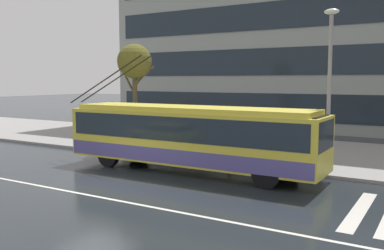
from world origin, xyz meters
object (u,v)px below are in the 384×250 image
Objects in this scene: pedestrian_walking_past at (139,121)px; pedestrian_at_shelter at (295,129)px; bus_shelter at (189,117)px; pedestrian_waiting_by_pole at (262,130)px; street_lamp at (330,76)px; trolleybus at (190,136)px; pedestrian_approaching_curb at (231,124)px; street_tree_bare at (135,63)px.

pedestrian_at_shelter is at bearing 8.26° from pedestrian_walking_past.
pedestrian_waiting_by_pole is (4.63, -1.37, -0.25)m from bus_shelter.
street_lamp is (1.69, -1.09, 2.40)m from pedestrian_at_shelter.
pedestrian_at_shelter is (3.41, 3.65, 0.12)m from trolleybus.
pedestrian_approaching_curb is 1.01× the size of pedestrian_walking_past.
pedestrian_walking_past is 0.35× the size of street_tree_bare.
trolleybus is 1.88× the size of street_lamp.
bus_shelter is 4.30m from street_tree_bare.
bus_shelter reaches higher than pedestrian_at_shelter.
street_tree_bare is (-0.78, 0.63, 3.07)m from pedestrian_walking_past.
trolleybus reaches higher than pedestrian_walking_past.
pedestrian_waiting_by_pole is at bearing 41.92° from trolleybus.
pedestrian_walking_past is at bearing 152.01° from trolleybus.
pedestrian_walking_past is (-4.66, 2.47, 0.18)m from trolleybus.
pedestrian_waiting_by_pole is 0.34× the size of street_tree_bare.
pedestrian_approaching_curb is 5.19m from pedestrian_walking_past.
trolleybus is 4.19m from bus_shelter.
street_tree_bare reaches higher than trolleybus.
trolleybus is 6.14× the size of pedestrian_approaching_curb.
trolleybus is 4.99m from pedestrian_at_shelter.
street_lamp is at bearing -7.54° from bus_shelter.
pedestrian_approaching_curb is (-2.89, -0.79, 0.15)m from pedestrian_at_shelter.
pedestrian_waiting_by_pole is at bearing -171.61° from street_lamp.
street_lamp is at bearing 26.55° from trolleybus.
pedestrian_at_shelter is at bearing 46.90° from trolleybus.
street_tree_bare is (-3.20, -0.42, 2.84)m from bus_shelter.
street_lamp is at bearing -3.73° from pedestrian_approaching_curb.
pedestrian_approaching_curb reaches higher than pedestrian_at_shelter.
pedestrian_at_shelter is at bearing 147.17° from street_lamp.
bus_shelter is 5.65m from pedestrian_at_shelter.
pedestrian_waiting_by_pole is (2.40, 2.15, 0.17)m from trolleybus.
pedestrian_at_shelter is 3.13m from street_lamp.
bus_shelter is at bearing 172.46° from street_lamp.
street_lamp is at bearing 8.39° from pedestrian_waiting_by_pole.
pedestrian_walking_past is 10.04m from street_lamp.
pedestrian_walking_past reaches higher than pedestrian_waiting_by_pole.
street_lamp is (2.71, 0.40, 2.35)m from pedestrian_waiting_by_pole.
pedestrian_approaching_curb is 0.31× the size of street_lamp.
pedestrian_at_shelter is 0.99× the size of pedestrian_waiting_by_pole.
street_tree_bare is at bearing 140.82° from pedestrian_walking_past.
trolleybus is at bearing -100.30° from pedestrian_approaching_curb.
pedestrian_approaching_curb is at bearing 159.61° from pedestrian_waiting_by_pole.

